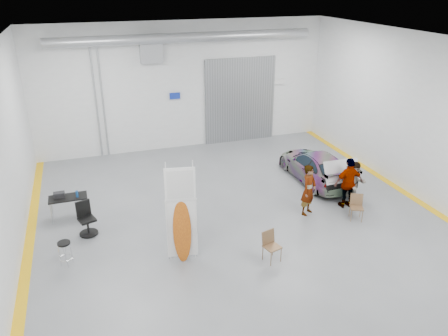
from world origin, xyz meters
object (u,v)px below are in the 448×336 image
object	(u,v)px
sedan_car	(316,166)
office_chair	(87,220)
person_b	(355,184)
folding_chair_far	(356,212)
shop_stool	(66,254)
folding_chair_near	(272,252)
person_c	(349,183)
person_a	(309,190)
surfboard_display	(183,222)
work_table	(66,197)

from	to	relation	value
sedan_car	office_chair	size ratio (longest dim) A/B	3.76
person_b	folding_chair_far	bearing A→B (deg)	-111.68
sedan_car	person_b	bearing A→B (deg)	95.13
person_b	shop_stool	distance (m)	10.04
folding_chair_near	office_chair	size ratio (longest dim) A/B	0.83
person_b	person_c	xyz separation A→B (m)	(-0.27, 0.00, 0.09)
shop_stool	office_chair	world-z (taller)	office_chair
person_b	folding_chair_near	size ratio (longest dim) A/B	1.84
sedan_car	office_chair	world-z (taller)	sedan_car
person_a	folding_chair_near	bearing A→B (deg)	-169.90
person_c	office_chair	world-z (taller)	person_c
person_c	office_chair	size ratio (longest dim) A/B	1.70
sedan_car	folding_chair_near	xyz separation A→B (m)	(-4.03, -4.61, -0.32)
person_b	folding_chair_near	distance (m)	4.81
surfboard_display	office_chair	size ratio (longest dim) A/B	2.82
surfboard_display	folding_chair_near	size ratio (longest dim) A/B	3.39
person_b	folding_chair_near	bearing A→B (deg)	-146.13
person_c	surfboard_display	distance (m)	6.55
sedan_car	person_c	distance (m)	2.44
office_chair	folding_chair_near	bearing A→B (deg)	-50.91
work_table	surfboard_display	bearing A→B (deg)	-48.38
person_b	work_table	xyz separation A→B (m)	(-9.96, 2.36, -0.06)
person_b	shop_stool	xyz separation A→B (m)	(-10.02, -0.49, -0.48)
person_a	folding_chair_near	world-z (taller)	person_a
surfboard_display	folding_chair_near	world-z (taller)	surfboard_display
person_a	surfboard_display	size ratio (longest dim) A/B	0.59
person_b	shop_stool	size ratio (longest dim) A/B	2.25
surfboard_display	folding_chair_far	bearing A→B (deg)	14.18
shop_stool	folding_chair_near	bearing A→B (deg)	-16.49
person_a	person_b	world-z (taller)	person_a
sedan_car	person_b	world-z (taller)	person_b
surfboard_display	person_a	bearing A→B (deg)	25.80
person_b	work_table	bearing A→B (deg)	173.13
person_a	person_b	bearing A→B (deg)	-32.82
sedan_car	shop_stool	size ratio (longest dim) A/B	5.54
person_a	person_b	size ratio (longest dim) A/B	1.08
surfboard_display	office_chair	world-z (taller)	surfboard_display
surfboard_display	office_chair	xyz separation A→B (m)	(-2.66, 2.41, -0.79)
sedan_car	folding_chair_near	size ratio (longest dim) A/B	4.53
sedan_car	folding_chair_far	xyz separation A→B (m)	(-0.27, -3.33, -0.33)
person_a	office_chair	size ratio (longest dim) A/B	1.65
folding_chair_far	work_table	bearing A→B (deg)	-173.88
sedan_car	person_c	size ratio (longest dim) A/B	2.21
person_a	folding_chair_near	xyz separation A→B (m)	(-2.37, -2.20, -0.64)
sedan_car	surfboard_display	size ratio (longest dim) A/B	1.34
person_c	sedan_car	bearing A→B (deg)	-89.50
person_b	person_c	size ratio (longest dim) A/B	0.90
folding_chair_far	office_chair	size ratio (longest dim) A/B	0.80
surfboard_display	office_chair	bearing A→B (deg)	148.18
sedan_car	person_a	bearing A→B (deg)	55.46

